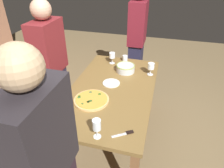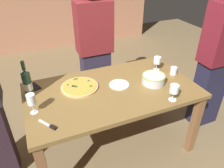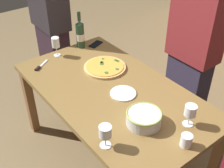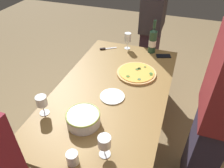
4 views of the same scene
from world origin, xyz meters
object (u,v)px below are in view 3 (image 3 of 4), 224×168
Objects in this scene: dining_table at (112,99)px; wine_glass_far_left at (105,133)px; wine_bottle at (80,34)px; wine_glass_near_pizza at (190,112)px; wine_glass_by_bottle at (56,43)px; person_guest_left at (51,24)px; cup_amber at (186,140)px; side_plate at (123,93)px; pizza_knife at (40,66)px; person_guest_right at (192,55)px; serving_bowl at (144,118)px; pizza at (105,67)px; cell_phone at (96,44)px.

dining_table is 0.59m from wine_glass_far_left.
wine_glass_far_left is (1.14, -0.56, -0.02)m from wine_bottle.
wine_glass_near_pizza is 1.34m from wine_glass_by_bottle.
person_guest_left is (-1.15, 0.10, 0.19)m from dining_table.
wine_bottle reaches higher than cup_amber.
side_plate is (0.81, 0.11, -0.12)m from wine_glass_by_bottle.
wine_glass_by_bottle is 1.04× the size of pizza_knife.
person_guest_left is at bearing -53.82° from person_guest_right.
wine_glass_far_left is (0.00, -0.31, 0.06)m from serving_bowl.
pizza is 1.03× the size of wine_bottle.
pizza is 0.76m from person_guest_right.
wine_glass_near_pizza is at bearing 125.73° from cup_amber.
wine_bottle is 2.25× the size of wine_glass_near_pizza.
wine_glass_far_left is at bearing -36.22° from pizza.
cup_amber is at bearing 13.29° from serving_bowl.
wine_bottle reaches higher than wine_glass_by_bottle.
wine_bottle is 1.45m from cup_amber.
pizza is at bearing 143.78° from wine_glass_far_left.
serving_bowl is 1.07m from pizza_knife.
cup_amber is 0.48× the size of pizza_knife.
dining_table is 0.75m from wine_glass_by_bottle.
person_guest_right is (-0.49, 0.63, -0.03)m from wine_glass_near_pizza.
wine_glass_near_pizza is 0.53m from side_plate.
pizza is 0.38m from side_plate.
person_guest_left is at bearing 177.06° from cup_amber.
cup_amber is (0.98, -0.13, 0.03)m from pizza.
cell_phone is 0.91m from person_guest_right.
wine_glass_near_pizza is 0.56m from wine_glass_far_left.
wine_glass_far_left is 0.53m from side_plate.
person_guest_left is (-1.24, 0.07, 0.10)m from side_plate.
person_guest_left is (-0.87, -0.03, 0.09)m from pizza.
pizza is 0.99m from cup_amber.
person_guest_right reaches higher than cup_amber.
cup_amber is at bearing 12.41° from pizza_knife.
person_guest_right reaches higher than wine_bottle.
serving_bowl reaches higher than pizza_knife.
wine_glass_far_left is (0.69, -0.51, 0.10)m from pizza.
person_guest_left reaches higher than dining_table.
person_guest_right is (0.83, 0.60, -0.06)m from wine_bottle.
serving_bowl is at bearing -16.32° from side_plate.
side_plate is at bearing 7.59° from wine_glass_by_bottle.
wine_glass_by_bottle is (-0.72, -0.07, 0.22)m from dining_table.
pizza is at bearing 164.25° from side_plate.
side_plate is 0.12× the size of person_guest_right.
pizza_knife is at bearing 175.35° from wine_glass_far_left.
wine_glass_near_pizza is 1.00× the size of wine_glass_far_left.
pizza reaches higher than cell_phone.
wine_glass_by_bottle is 0.82m from side_plate.
wine_glass_near_pizza is 1.31m from pizza_knife.
wine_glass_far_left is 1.06× the size of cell_phone.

